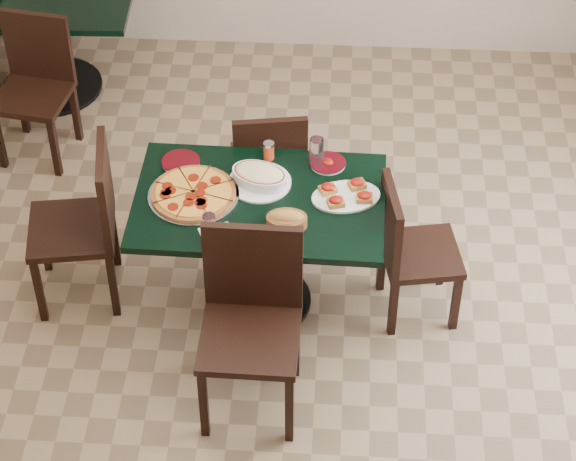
# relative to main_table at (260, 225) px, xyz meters

# --- Properties ---
(floor) EXTENTS (5.50, 5.50, 0.00)m
(floor) POSITION_rel_main_table_xyz_m (0.04, -0.23, -0.57)
(floor) COLOR #7F6749
(floor) RESTS_ON ground
(main_table) EXTENTS (1.28, 0.84, 0.75)m
(main_table) POSITION_rel_main_table_xyz_m (0.00, 0.00, 0.00)
(main_table) COLOR black
(main_table) RESTS_ON floor
(back_table) EXTENTS (1.26, 0.94, 0.75)m
(back_table) POSITION_rel_main_table_xyz_m (-1.56, 1.89, -0.04)
(back_table) COLOR black
(back_table) RESTS_ON floor
(chair_far) EXTENTS (0.46, 0.46, 0.86)m
(chair_far) POSITION_rel_main_table_xyz_m (0.00, 0.60, -0.09)
(chair_far) COLOR black
(chair_far) RESTS_ON floor
(chair_near) EXTENTS (0.48, 0.48, 1.01)m
(chair_near) POSITION_rel_main_table_xyz_m (0.01, -0.60, 0.00)
(chair_near) COLOR black
(chair_near) RESTS_ON floor
(chair_right) EXTENTS (0.46, 0.46, 0.84)m
(chair_right) POSITION_rel_main_table_xyz_m (0.76, -0.00, -0.10)
(chair_right) COLOR black
(chair_right) RESTS_ON floor
(chair_left) EXTENTS (0.51, 0.51, 0.96)m
(chair_left) POSITION_rel_main_table_xyz_m (-0.91, 0.04, -0.03)
(chair_left) COLOR black
(chair_left) RESTS_ON floor
(back_chair_near) EXTENTS (0.48, 0.48, 0.90)m
(back_chair_near) POSITION_rel_main_table_xyz_m (-1.47, 1.29, -0.06)
(back_chair_near) COLOR black
(back_chair_near) RESTS_ON floor
(pepperoni_pizza) EXTENTS (0.46, 0.46, 0.04)m
(pepperoni_pizza) POSITION_rel_main_table_xyz_m (-0.33, 0.00, 0.20)
(pepperoni_pizza) COLOR #ADACB3
(pepperoni_pizza) RESTS_ON main_table
(lasagna_casserole) EXTENTS (0.34, 0.32, 0.09)m
(lasagna_casserole) POSITION_rel_main_table_xyz_m (-0.01, 0.12, 0.23)
(lasagna_casserole) COLOR silver
(lasagna_casserole) RESTS_ON main_table
(bread_basket) EXTENTS (0.21, 0.15, 0.09)m
(bread_basket) POSITION_rel_main_table_xyz_m (0.15, -0.19, 0.22)
(bread_basket) COLOR brown
(bread_basket) RESTS_ON main_table
(bruschetta_platter) EXTENTS (0.40, 0.32, 0.05)m
(bruschetta_platter) POSITION_rel_main_table_xyz_m (0.43, 0.03, 0.21)
(bruschetta_platter) COLOR silver
(bruschetta_platter) RESTS_ON main_table
(side_plate_near) EXTENTS (0.19, 0.19, 0.02)m
(side_plate_near) POSITION_rel_main_table_xyz_m (-0.16, -0.31, 0.19)
(side_plate_near) COLOR silver
(side_plate_near) RESTS_ON main_table
(side_plate_far_r) EXTENTS (0.19, 0.19, 0.03)m
(side_plate_far_r) POSITION_rel_main_table_xyz_m (0.33, 0.29, 0.19)
(side_plate_far_r) COLOR silver
(side_plate_far_r) RESTS_ON main_table
(side_plate_far_l) EXTENTS (0.20, 0.20, 0.02)m
(side_plate_far_l) POSITION_rel_main_table_xyz_m (-0.43, 0.26, 0.19)
(side_plate_far_l) COLOR silver
(side_plate_far_l) RESTS_ON main_table
(napkin_setting) EXTENTS (0.20, 0.20, 0.01)m
(napkin_setting) POSITION_rel_main_table_xyz_m (-0.18, -0.28, 0.18)
(napkin_setting) COLOR white
(napkin_setting) RESTS_ON main_table
(water_glass_a) EXTENTS (0.07, 0.07, 0.16)m
(water_glass_a) POSITION_rel_main_table_xyz_m (0.27, 0.30, 0.26)
(water_glass_a) COLOR silver
(water_glass_a) RESTS_ON main_table
(water_glass_b) EXTENTS (0.06, 0.06, 0.13)m
(water_glass_b) POSITION_rel_main_table_xyz_m (-0.22, -0.29, 0.25)
(water_glass_b) COLOR silver
(water_glass_b) RESTS_ON main_table
(pepper_shaker) EXTENTS (0.06, 0.06, 0.10)m
(pepper_shaker) POSITION_rel_main_table_xyz_m (0.03, 0.32, 0.23)
(pepper_shaker) COLOR #B54013
(pepper_shaker) RESTS_ON main_table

